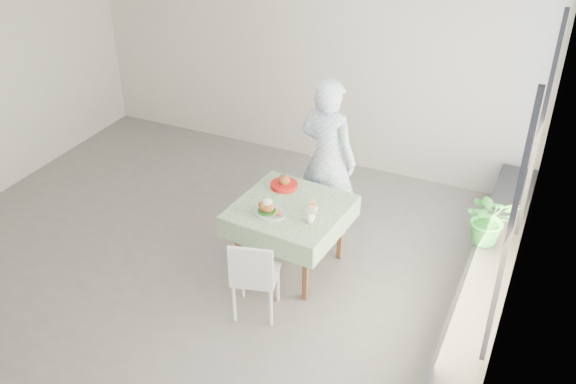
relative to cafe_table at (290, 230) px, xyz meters
The scene contains 15 objects.
floor 1.00m from the cafe_table, 169.50° to the right, with size 6.00×6.00×0.00m, color #63605E.
wall_back 2.67m from the cafe_table, 110.49° to the left, with size 6.00×0.02×2.80m, color beige.
wall_front 2.96m from the cafe_table, 108.17° to the right, with size 6.00×0.02×2.80m, color beige.
wall_right 2.33m from the cafe_table, ahead, with size 0.02×5.00×2.80m, color beige.
window_pane 2.42m from the cafe_table, ahead, with size 0.01×4.80×2.18m, color #D1E0F9.
window_ledge 1.94m from the cafe_table, ahead, with size 0.40×4.80×0.50m, color black.
cafe_table is the anchor object (origin of this frame).
chair_far 0.86m from the cafe_table, 89.61° to the left, with size 0.43×0.43×0.80m.
chair_near 0.79m from the cafe_table, 90.17° to the right, with size 0.49×0.49×0.85m.
diner 0.90m from the cafe_table, 84.65° to the left, with size 0.66×0.43×1.80m, color #93BFEC.
main_dish 0.42m from the cafe_table, 122.97° to the right, with size 0.32×0.32×0.16m.
juice_cup_orange 0.42m from the cafe_table, ahead, with size 0.09×0.09×0.25m.
juice_cup_lemonade 0.48m from the cafe_table, 31.20° to the right, with size 0.10×0.10×0.27m.
second_dish 0.49m from the cafe_table, 124.97° to the left, with size 0.28×0.28×0.13m.
potted_plant 1.93m from the cafe_table, 17.18° to the left, with size 0.49×0.42×0.54m, color #277732.
Camera 1 is at (3.08, -4.66, 4.14)m, focal length 40.00 mm.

